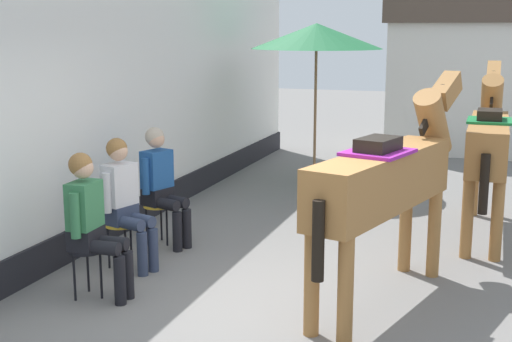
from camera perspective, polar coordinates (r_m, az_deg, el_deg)
The scene contains 10 objects.
ground_plane at distance 9.16m, azimuth 6.04°, elevation -4.48°, with size 40.00×40.00×0.00m, color slate.
pub_facade_wall at distance 8.45m, azimuth -13.28°, elevation 4.56°, with size 0.34×14.00×3.40m.
distant_cottage at distance 15.40m, azimuth 17.09°, elevation 8.33°, with size 3.40×2.60×3.50m.
seated_visitor_near at distance 6.74m, azimuth -13.14°, elevation -3.74°, with size 0.61×0.49×1.39m.
seated_visitor_middle at distance 7.52m, azimuth -10.57°, elevation -2.05°, with size 0.61×0.48×1.39m.
seated_visitor_far at distance 8.26m, azimuth -7.66°, elevation -0.74°, with size 0.61×0.48×1.39m.
saddled_horse_near at distance 6.57m, azimuth 10.58°, elevation -0.59°, with size 1.08×2.92×2.06m.
saddled_horse_far at distance 9.06m, azimuth 18.21°, elevation 2.32°, with size 0.50×3.00×2.06m.
cafe_parasol at distance 11.43m, azimuth 4.89°, elevation 10.70°, with size 2.10×2.10×2.58m.
spare_stool_white at distance 9.83m, azimuth 4.72°, elevation -0.95°, with size 0.32×0.32×0.46m.
Camera 1 is at (1.93, -5.60, 2.51)m, focal length 49.64 mm.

